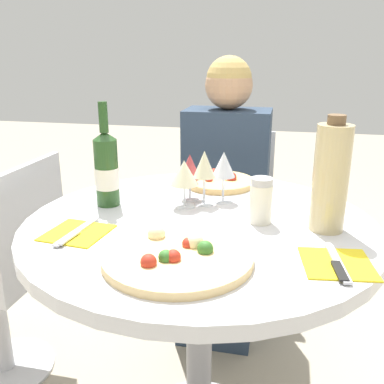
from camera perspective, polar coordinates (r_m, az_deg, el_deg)
The scene contains 15 objects.
dining_table at distance 1.25m, azimuth 1.02°, elevation -9.60°, with size 0.98×0.98×0.77m.
chair_behind_diner at distance 2.10m, azimuth 4.69°, elevation -4.11°, with size 0.41×0.41×0.86m.
seated_diner at distance 1.92m, azimuth 4.18°, elevation -2.30°, with size 0.37×0.47×1.21m.
chair_empty_side at distance 1.75m, azimuth -23.44°, elevation -10.28°, with size 0.41×0.41×0.86m.
pizza_large at distance 0.97m, azimuth -2.08°, elevation -8.40°, with size 0.34×0.34×0.05m.
pizza_small_far at distance 1.51m, azimuth 3.55°, elevation 1.48°, with size 0.24×0.24×0.05m.
wine_bottle at distance 1.30m, azimuth -11.33°, elevation 3.06°, with size 0.07×0.07×0.31m.
tall_carafe at distance 1.14m, azimuth 18.00°, elevation 1.83°, with size 0.09×0.09×0.30m.
sugar_shaker at distance 1.17m, azimuth 9.18°, elevation -1.17°, with size 0.06×0.06×0.13m.
wine_glass_back_left at distance 1.33m, azimuth -0.29°, elevation 3.29°, with size 0.07×0.07×0.15m.
wine_glass_center at distance 1.28m, azimuth 1.66°, elevation 3.55°, with size 0.07×0.07×0.17m.
wine_glass_front_left at distance 1.26m, azimuth -1.04°, elevation 2.48°, with size 0.08×0.08×0.14m.
wine_glass_back_right at distance 1.31m, azimuth 4.25°, elevation 3.55°, with size 0.07×0.07×0.16m.
place_setting_left at distance 1.14m, azimuth -15.13°, elevation -5.27°, with size 0.16×0.19×0.01m.
place_setting_right at distance 1.00m, azimuth 18.80°, elevation -9.05°, with size 0.17×0.19×0.01m.
Camera 1 is at (0.22, -1.09, 1.22)m, focal length 40.00 mm.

